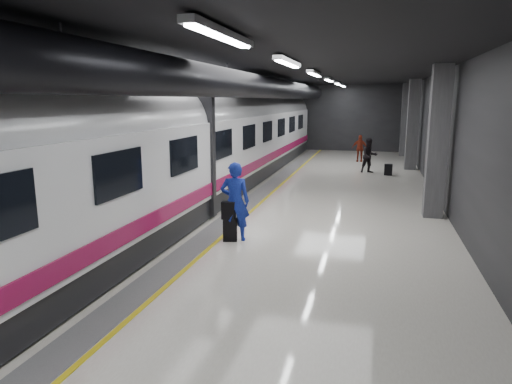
% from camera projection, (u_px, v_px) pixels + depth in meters
% --- Properties ---
extents(ground, '(40.00, 40.00, 0.00)m').
position_uv_depth(ground, '(272.00, 223.00, 13.14)').
color(ground, silver).
rests_on(ground, ground).
extents(platform_hall, '(10.02, 40.02, 4.51)m').
position_uv_depth(platform_hall, '(270.00, 98.00, 13.42)').
color(platform_hall, black).
rests_on(platform_hall, ground).
extents(train, '(3.05, 38.00, 4.05)m').
position_uv_depth(train, '(166.00, 148.00, 13.53)').
color(train, black).
rests_on(train, ground).
extents(traveler_main, '(0.81, 0.62, 1.99)m').
position_uv_depth(traveler_main, '(235.00, 202.00, 11.38)').
color(traveler_main, '#1839B8').
rests_on(traveler_main, ground).
extents(suitcase_main, '(0.39, 0.30, 0.57)m').
position_uv_depth(suitcase_main, '(230.00, 230.00, 11.44)').
color(suitcase_main, black).
rests_on(suitcase_main, ground).
extents(shoulder_bag, '(0.34, 0.19, 0.45)m').
position_uv_depth(shoulder_bag, '(229.00, 210.00, 11.31)').
color(shoulder_bag, black).
rests_on(shoulder_bag, suitcase_main).
extents(traveler_far_a, '(1.00, 0.91, 1.67)m').
position_uv_depth(traveler_far_a, '(369.00, 156.00, 22.04)').
color(traveler_far_a, black).
rests_on(traveler_far_a, ground).
extents(traveler_far_b, '(0.89, 0.37, 1.52)m').
position_uv_depth(traveler_far_b, '(360.00, 148.00, 26.14)').
color(traveler_far_b, maroon).
rests_on(traveler_far_b, ground).
extents(suitcase_far, '(0.36, 0.24, 0.53)m').
position_uv_depth(suitcase_far, '(388.00, 170.00, 21.45)').
color(suitcase_far, black).
rests_on(suitcase_far, ground).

